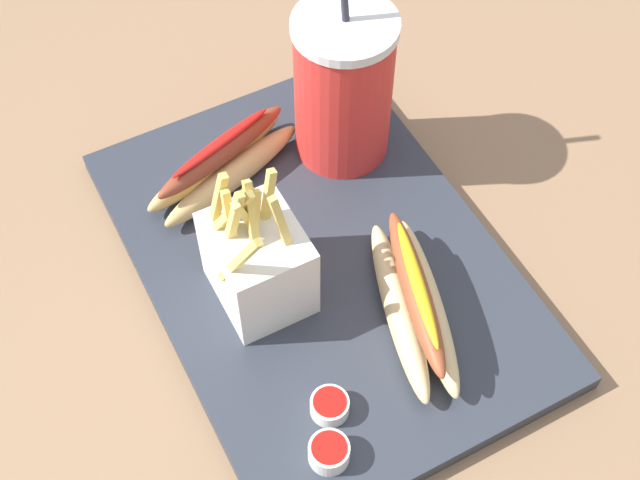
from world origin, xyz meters
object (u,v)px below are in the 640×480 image
(soda_cup, at_px, (343,87))
(hot_dog_2, at_px, (223,163))
(ketchup_cup_1, at_px, (329,452))
(hot_dog_1, at_px, (414,303))
(ketchup_cup_2, at_px, (330,405))
(fries_basket, at_px, (258,262))

(soda_cup, relative_size, hot_dog_2, 1.38)
(hot_dog_2, bearing_deg, ketchup_cup_1, 171.44)
(soda_cup, distance_m, hot_dog_1, 0.23)
(soda_cup, height_order, ketchup_cup_2, soda_cup)
(hot_dog_2, bearing_deg, soda_cup, -97.42)
(soda_cup, relative_size, ketchup_cup_2, 7.57)
(soda_cup, xyz_separation_m, ketchup_cup_2, (-0.26, 0.15, -0.07))
(ketchup_cup_2, bearing_deg, hot_dog_2, -5.54)
(hot_dog_2, bearing_deg, fries_basket, 169.06)
(fries_basket, height_order, ketchup_cup_2, fries_basket)
(hot_dog_1, relative_size, hot_dog_2, 1.06)
(hot_dog_1, distance_m, hot_dog_2, 0.25)
(ketchup_cup_1, bearing_deg, ketchup_cup_2, -28.94)
(soda_cup, distance_m, ketchup_cup_2, 0.31)
(hot_dog_1, relative_size, ketchup_cup_1, 5.62)
(fries_basket, relative_size, hot_dog_1, 0.77)
(hot_dog_2, height_order, ketchup_cup_2, hot_dog_2)
(ketchup_cup_1, height_order, ketchup_cup_2, ketchup_cup_1)
(fries_basket, relative_size, ketchup_cup_2, 4.48)
(fries_basket, xyz_separation_m, hot_dog_1, (-0.09, -0.11, -0.03))
(soda_cup, relative_size, ketchup_cup_1, 7.33)
(hot_dog_2, height_order, ketchup_cup_1, hot_dog_2)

